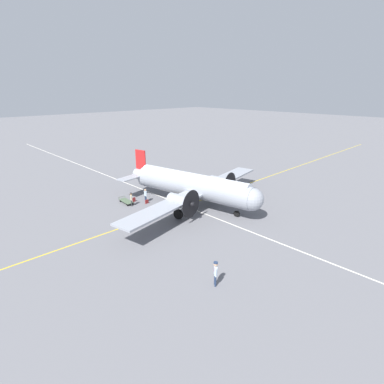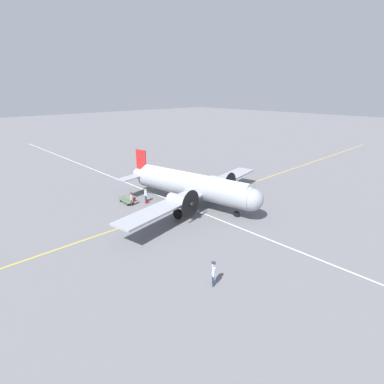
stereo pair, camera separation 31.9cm
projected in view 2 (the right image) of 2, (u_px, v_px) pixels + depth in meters
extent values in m
plane|color=slate|center=(192.00, 205.00, 36.04)|extent=(300.00, 300.00, 0.00)
cube|color=gold|center=(189.00, 204.00, 36.34)|extent=(120.00, 0.16, 0.01)
cube|color=silver|center=(187.00, 207.00, 35.50)|extent=(0.16, 120.00, 0.01)
cylinder|color=#9399A3|center=(192.00, 186.00, 35.26)|extent=(5.40, 15.52, 2.57)
cylinder|color=silver|center=(192.00, 181.00, 35.03)|extent=(4.50, 14.64, 1.80)
sphere|color=#9399A3|center=(252.00, 199.00, 31.03)|extent=(2.44, 2.44, 2.44)
cylinder|color=#9399A3|center=(145.00, 175.00, 39.45)|extent=(1.95, 3.20, 1.41)
cube|color=red|center=(141.00, 161.00, 39.17)|extent=(0.45, 1.68, 2.95)
cube|color=#9399A3|center=(143.00, 174.00, 39.61)|extent=(7.96, 2.93, 0.10)
cube|color=#9399A3|center=(200.00, 191.00, 34.75)|extent=(24.45, 6.97, 0.20)
cylinder|color=#9399A3|center=(220.00, 182.00, 37.78)|extent=(1.88, 2.83, 1.41)
cylinder|color=black|center=(230.00, 184.00, 36.99)|extent=(2.92, 0.60, 2.97)
sphere|color=black|center=(231.00, 185.00, 36.92)|extent=(0.49, 0.49, 0.49)
cylinder|color=#9399A3|center=(180.00, 201.00, 31.41)|extent=(1.88, 2.83, 1.41)
cylinder|color=black|center=(191.00, 204.00, 30.61)|extent=(2.92, 0.60, 2.97)
sphere|color=black|center=(192.00, 204.00, 30.54)|extent=(0.49, 0.49, 0.49)
cylinder|color=#4C4C51|center=(218.00, 190.00, 38.27)|extent=(0.18, 0.18, 0.97)
cylinder|color=black|center=(218.00, 193.00, 38.43)|extent=(0.50, 1.14, 1.10)
cylinder|color=#4C4C51|center=(178.00, 210.00, 31.89)|extent=(0.18, 0.18, 0.97)
cylinder|color=black|center=(178.00, 214.00, 32.05)|extent=(0.50, 1.14, 1.10)
cylinder|color=#4C4C51|center=(237.00, 210.00, 32.48)|extent=(0.14, 0.14, 0.88)
cylinder|color=black|center=(236.00, 214.00, 32.62)|extent=(0.31, 0.72, 0.70)
cylinder|color=navy|center=(213.00, 281.00, 21.01)|extent=(0.13, 0.13, 0.90)
cylinder|color=navy|center=(213.00, 279.00, 21.26)|extent=(0.13, 0.13, 0.90)
cube|color=silver|center=(213.00, 270.00, 20.87)|extent=(0.44, 0.46, 0.68)
sphere|color=tan|center=(214.00, 264.00, 20.72)|extent=(0.30, 0.30, 0.30)
cylinder|color=silver|center=(214.00, 273.00, 20.63)|extent=(0.11, 0.11, 0.64)
cylinder|color=silver|center=(213.00, 269.00, 21.14)|extent=(0.11, 0.11, 0.64)
cube|color=maroon|center=(212.00, 269.00, 20.84)|extent=(0.04, 0.05, 0.43)
cylinder|color=navy|center=(214.00, 263.00, 20.67)|extent=(0.44, 0.44, 0.08)
cylinder|color=#2D2D33|center=(132.00, 202.00, 35.85)|extent=(0.12, 0.12, 0.79)
cylinder|color=#2D2D33|center=(132.00, 203.00, 35.64)|extent=(0.12, 0.12, 0.79)
cube|color=beige|center=(131.00, 197.00, 35.53)|extent=(0.34, 0.42, 0.59)
sphere|color=#8C6647|center=(131.00, 194.00, 35.39)|extent=(0.26, 0.26, 0.26)
cylinder|color=beige|center=(131.00, 197.00, 35.75)|extent=(0.09, 0.09, 0.56)
cylinder|color=beige|center=(131.00, 198.00, 35.32)|extent=(0.09, 0.09, 0.56)
cube|color=maroon|center=(132.00, 196.00, 35.53)|extent=(0.03, 0.05, 0.38)
cylinder|color=#2D2D33|center=(131.00, 193.00, 35.35)|extent=(0.37, 0.37, 0.07)
cylinder|color=navy|center=(145.00, 198.00, 37.08)|extent=(0.12, 0.12, 0.81)
cylinder|color=navy|center=(146.00, 199.00, 36.89)|extent=(0.12, 0.12, 0.81)
cube|color=silver|center=(146.00, 193.00, 36.75)|extent=(0.25, 0.41, 0.61)
sphere|color=tan|center=(145.00, 190.00, 36.61)|extent=(0.27, 0.27, 0.27)
cylinder|color=silver|center=(145.00, 193.00, 36.95)|extent=(0.09, 0.09, 0.58)
cylinder|color=silver|center=(146.00, 194.00, 36.58)|extent=(0.09, 0.09, 0.58)
cube|color=navy|center=(146.00, 193.00, 36.78)|extent=(0.02, 0.05, 0.39)
cube|color=maroon|center=(134.00, 199.00, 37.14)|extent=(0.35, 0.16, 0.51)
cube|color=#551515|center=(134.00, 197.00, 37.05)|extent=(0.12, 0.11, 0.02)
cube|color=maroon|center=(147.00, 201.00, 36.56)|extent=(0.42, 0.14, 0.45)
cube|color=#551515|center=(147.00, 200.00, 36.48)|extent=(0.15, 0.10, 0.02)
cube|color=#4C6047|center=(126.00, 201.00, 36.59)|extent=(1.05, 2.36, 0.04)
cube|color=#4C6047|center=(122.00, 197.00, 37.33)|extent=(0.92, 0.10, 0.04)
cylinder|color=#4C6047|center=(125.00, 197.00, 37.63)|extent=(0.04, 0.04, 0.22)
cylinder|color=#4C6047|center=(119.00, 198.00, 37.11)|extent=(0.04, 0.04, 0.22)
cylinder|color=black|center=(133.00, 203.00, 36.23)|extent=(0.08, 0.28, 0.28)
cylinder|color=black|center=(127.00, 205.00, 35.79)|extent=(0.08, 0.28, 0.28)
cylinder|color=black|center=(126.00, 199.00, 37.50)|extent=(0.08, 0.28, 0.28)
cylinder|color=black|center=(121.00, 201.00, 37.06)|extent=(0.08, 0.28, 0.28)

